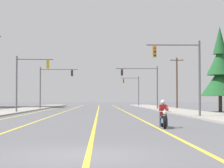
{
  "coord_description": "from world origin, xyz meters",
  "views": [
    {
      "loc": [
        0.54,
        -11.61,
        1.49
      ],
      "look_at": [
        1.53,
        25.35,
        2.79
      ],
      "focal_mm": 69.12,
      "sensor_mm": 36.0,
      "label": 1
    }
  ],
  "objects_px": {
    "traffic_signal_mid_right": "(145,80)",
    "utility_pole_right_far": "(177,82)",
    "traffic_signal_far_right": "(134,87)",
    "traffic_signal_near_left": "(27,76)",
    "motorcycle_with_rider": "(163,116)",
    "traffic_signal_near_right": "(184,67)",
    "traffic_signal_mid_left": "(51,81)",
    "conifer_tree_right_verge_far": "(220,73)"
  },
  "relations": [
    {
      "from": "traffic_signal_near_left",
      "to": "traffic_signal_mid_left",
      "type": "relative_size",
      "value": 1.0
    },
    {
      "from": "traffic_signal_mid_left",
      "to": "traffic_signal_far_right",
      "type": "relative_size",
      "value": 1.0
    },
    {
      "from": "traffic_signal_near_right",
      "to": "traffic_signal_near_left",
      "type": "distance_m",
      "value": 19.62
    },
    {
      "from": "traffic_signal_mid_left",
      "to": "utility_pole_right_far",
      "type": "relative_size",
      "value": 0.76
    },
    {
      "from": "traffic_signal_far_right",
      "to": "traffic_signal_near_left",
      "type": "bearing_deg",
      "value": -109.7
    },
    {
      "from": "traffic_signal_near_left",
      "to": "conifer_tree_right_verge_far",
      "type": "height_order",
      "value": "conifer_tree_right_verge_far"
    },
    {
      "from": "traffic_signal_near_left",
      "to": "traffic_signal_far_right",
      "type": "bearing_deg",
      "value": 70.3
    },
    {
      "from": "traffic_signal_mid_right",
      "to": "traffic_signal_far_right",
      "type": "bearing_deg",
      "value": 88.93
    },
    {
      "from": "traffic_signal_near_right",
      "to": "traffic_signal_far_right",
      "type": "bearing_deg",
      "value": 89.89
    },
    {
      "from": "motorcycle_with_rider",
      "to": "traffic_signal_far_right",
      "type": "relative_size",
      "value": 0.35
    },
    {
      "from": "motorcycle_with_rider",
      "to": "traffic_signal_mid_left",
      "type": "bearing_deg",
      "value": 104.42
    },
    {
      "from": "utility_pole_right_far",
      "to": "conifer_tree_right_verge_far",
      "type": "distance_m",
      "value": 19.27
    },
    {
      "from": "motorcycle_with_rider",
      "to": "traffic_signal_near_left",
      "type": "height_order",
      "value": "traffic_signal_near_left"
    },
    {
      "from": "motorcycle_with_rider",
      "to": "traffic_signal_mid_left",
      "type": "relative_size",
      "value": 0.35
    },
    {
      "from": "traffic_signal_near_left",
      "to": "traffic_signal_mid_left",
      "type": "distance_m",
      "value": 15.99
    },
    {
      "from": "traffic_signal_mid_right",
      "to": "utility_pole_right_far",
      "type": "height_order",
      "value": "utility_pole_right_far"
    },
    {
      "from": "traffic_signal_mid_left",
      "to": "traffic_signal_far_right",
      "type": "distance_m",
      "value": 29.2
    },
    {
      "from": "conifer_tree_right_verge_far",
      "to": "motorcycle_with_rider",
      "type": "bearing_deg",
      "value": -111.23
    },
    {
      "from": "traffic_signal_near_right",
      "to": "traffic_signal_near_left",
      "type": "bearing_deg",
      "value": 138.86
    },
    {
      "from": "traffic_signal_near_left",
      "to": "traffic_signal_far_right",
      "type": "xyz_separation_m",
      "value": [
        14.88,
        41.55,
        -0.02
      ]
    },
    {
      "from": "conifer_tree_right_verge_far",
      "to": "traffic_signal_mid_left",
      "type": "bearing_deg",
      "value": 148.44
    },
    {
      "from": "traffic_signal_mid_left",
      "to": "traffic_signal_far_right",
      "type": "bearing_deg",
      "value": 61.21
    },
    {
      "from": "traffic_signal_near_left",
      "to": "traffic_signal_mid_left",
      "type": "height_order",
      "value": "same"
    },
    {
      "from": "traffic_signal_mid_right",
      "to": "traffic_signal_far_right",
      "type": "xyz_separation_m",
      "value": [
        0.52,
        27.69,
        -0.14
      ]
    },
    {
      "from": "traffic_signal_near_right",
      "to": "utility_pole_right_far",
      "type": "xyz_separation_m",
      "value": [
        5.63,
        35.01,
        0.25
      ]
    },
    {
      "from": "traffic_signal_mid_left",
      "to": "utility_pole_right_far",
      "type": "height_order",
      "value": "utility_pole_right_far"
    },
    {
      "from": "traffic_signal_near_left",
      "to": "utility_pole_right_far",
      "type": "height_order",
      "value": "utility_pole_right_far"
    },
    {
      "from": "traffic_signal_mid_left",
      "to": "traffic_signal_far_right",
      "type": "height_order",
      "value": "same"
    },
    {
      "from": "traffic_signal_near_right",
      "to": "utility_pole_right_far",
      "type": "bearing_deg",
      "value": 80.86
    },
    {
      "from": "traffic_signal_mid_left",
      "to": "traffic_signal_near_right",
      "type": "bearing_deg",
      "value": -64.2
    },
    {
      "from": "traffic_signal_near_left",
      "to": "traffic_signal_mid_right",
      "type": "relative_size",
      "value": 1.0
    },
    {
      "from": "traffic_signal_mid_right",
      "to": "traffic_signal_far_right",
      "type": "distance_m",
      "value": 27.69
    },
    {
      "from": "motorcycle_with_rider",
      "to": "traffic_signal_far_right",
      "type": "xyz_separation_m",
      "value": [
        3.56,
        66.4,
        3.44
      ]
    },
    {
      "from": "traffic_signal_mid_left",
      "to": "utility_pole_right_far",
      "type": "xyz_separation_m",
      "value": [
        19.59,
        6.13,
        0.17
      ]
    },
    {
      "from": "traffic_signal_mid_right",
      "to": "traffic_signal_mid_left",
      "type": "height_order",
      "value": "same"
    },
    {
      "from": "utility_pole_right_far",
      "to": "traffic_signal_near_right",
      "type": "bearing_deg",
      "value": -99.14
    },
    {
      "from": "traffic_signal_near_right",
      "to": "traffic_signal_near_left",
      "type": "xyz_separation_m",
      "value": [
        -14.78,
        12.91,
        -0.02
      ]
    },
    {
      "from": "motorcycle_with_rider",
      "to": "utility_pole_right_far",
      "type": "relative_size",
      "value": 0.27
    },
    {
      "from": "traffic_signal_mid_right",
      "to": "traffic_signal_mid_left",
      "type": "distance_m",
      "value": 13.71
    },
    {
      "from": "traffic_signal_near_right",
      "to": "conifer_tree_right_verge_far",
      "type": "relative_size",
      "value": 0.62
    },
    {
      "from": "traffic_signal_near_right",
      "to": "conifer_tree_right_verge_far",
      "type": "distance_m",
      "value": 17.43
    },
    {
      "from": "traffic_signal_near_left",
      "to": "utility_pole_right_far",
      "type": "xyz_separation_m",
      "value": [
        20.41,
        22.1,
        0.27
      ]
    }
  ]
}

